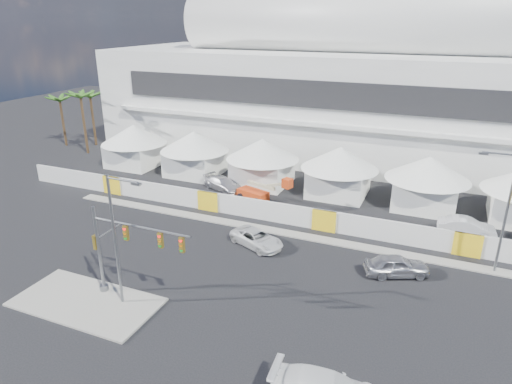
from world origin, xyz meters
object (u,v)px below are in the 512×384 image
at_px(pickup_curb, 257,239).
at_px(sedan_silver, 397,266).
at_px(boom_lift, 259,192).
at_px(lot_car_c, 223,184).
at_px(traffic_mast, 119,250).
at_px(streetlight_median, 117,233).
at_px(lot_car_a, 467,227).
at_px(streetlight_curb, 505,205).

bearing_deg(pickup_curb, sedan_silver, -68.37).
height_order(sedan_silver, boom_lift, boom_lift).
distance_m(lot_car_c, traffic_mast, 22.16).
relative_size(pickup_curb, streetlight_median, 0.54).
distance_m(lot_car_a, streetlight_median, 30.04).
distance_m(lot_car_a, boom_lift, 20.37).
distance_m(lot_car_c, streetlight_median, 23.16).
relative_size(lot_car_c, boom_lift, 0.73).
xyz_separation_m(pickup_curb, traffic_mast, (-5.51, -10.68, 3.05)).
bearing_deg(lot_car_a, sedan_silver, 148.44).
xyz_separation_m(lot_car_a, boom_lift, (-20.36, 0.44, 0.10)).
bearing_deg(pickup_curb, lot_car_c, 61.52).
distance_m(traffic_mast, streetlight_curb, 27.60).
bearing_deg(boom_lift, lot_car_a, 16.35).
bearing_deg(streetlight_curb, traffic_mast, -149.72).
height_order(sedan_silver, streetlight_curb, streetlight_curb).
bearing_deg(streetlight_curb, boom_lift, 163.80).
relative_size(lot_car_a, lot_car_c, 0.97).
distance_m(lot_car_a, traffic_mast, 29.80).
bearing_deg(traffic_mast, sedan_silver, 31.49).
distance_m(streetlight_curb, boom_lift, 23.53).
bearing_deg(traffic_mast, boom_lift, 85.41).
distance_m(lot_car_a, streetlight_curb, 7.85).
height_order(sedan_silver, streetlight_median, streetlight_median).
distance_m(traffic_mast, boom_lift, 20.59).
height_order(sedan_silver, lot_car_c, sedan_silver).
distance_m(sedan_silver, lot_car_c, 23.32).
height_order(sedan_silver, traffic_mast, traffic_mast).
bearing_deg(sedan_silver, streetlight_curb, -87.12).
bearing_deg(sedan_silver, pickup_curb, 64.74).
bearing_deg(lot_car_a, boom_lift, 84.71).
height_order(pickup_curb, boom_lift, boom_lift).
xyz_separation_m(pickup_curb, lot_car_c, (-8.86, 11.01, 0.04)).
height_order(sedan_silver, lot_car_a, sedan_silver).
bearing_deg(lot_car_c, traffic_mast, -149.13).
relative_size(lot_car_c, traffic_mast, 0.65).
bearing_deg(boom_lift, traffic_mast, -77.02).
height_order(sedan_silver, pickup_curb, sedan_silver).
relative_size(lot_car_a, streetlight_median, 0.53).
xyz_separation_m(sedan_silver, traffic_mast, (-17.09, -10.47, 2.92)).
xyz_separation_m(sedan_silver, lot_car_a, (4.91, 9.42, -0.01)).
xyz_separation_m(lot_car_c, streetlight_median, (3.91, -22.34, 4.69)).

